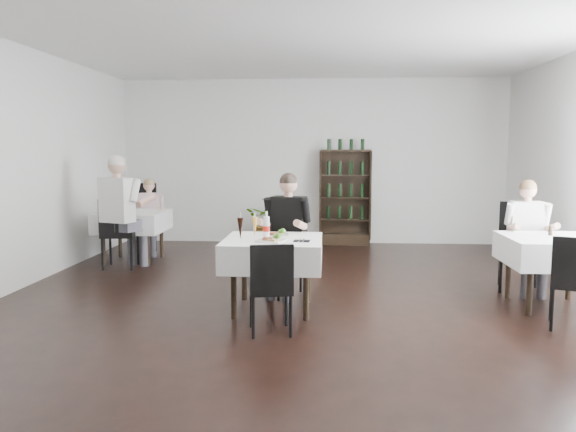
% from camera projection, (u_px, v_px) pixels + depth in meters
% --- Properties ---
extents(room_shell, '(9.00, 9.00, 9.00)m').
position_uv_depth(room_shell, '(301.00, 170.00, 5.84)').
color(room_shell, black).
rests_on(room_shell, ground).
extents(wine_shelf, '(0.90, 0.28, 1.75)m').
position_uv_depth(wine_shelf, '(345.00, 198.00, 10.15)').
color(wine_shelf, black).
rests_on(wine_shelf, ground).
extents(main_table, '(1.03, 1.03, 0.77)m').
position_uv_depth(main_table, '(273.00, 252.00, 5.96)').
color(main_table, black).
rests_on(main_table, ground).
extents(left_table, '(0.98, 0.98, 0.77)m').
position_uv_depth(left_table, '(133.00, 221.00, 8.60)').
color(left_table, black).
rests_on(left_table, ground).
extents(right_table, '(0.98, 0.98, 0.77)m').
position_uv_depth(right_table, '(552.00, 251.00, 6.06)').
color(right_table, black).
rests_on(right_table, ground).
extents(potted_tree, '(0.85, 0.76, 0.87)m').
position_uv_depth(potted_tree, '(269.00, 221.00, 10.18)').
color(potted_tree, '#2B5A1E').
rests_on(potted_tree, ground).
extents(main_chair_far, '(0.49, 0.49, 0.87)m').
position_uv_depth(main_chair_far, '(289.00, 254.00, 6.59)').
color(main_chair_far, black).
rests_on(main_chair_far, ground).
extents(main_chair_near, '(0.46, 0.46, 0.86)m').
position_uv_depth(main_chair_near, '(271.00, 283.00, 5.14)').
color(main_chair_near, black).
rests_on(main_chair_near, ground).
extents(left_chair_far, '(0.56, 0.57, 1.16)m').
position_uv_depth(left_chair_far, '(139.00, 213.00, 9.33)').
color(left_chair_far, black).
rests_on(left_chair_far, ground).
extents(left_chair_near, '(0.51, 0.52, 1.02)m').
position_uv_depth(left_chair_near, '(118.00, 229.00, 8.05)').
color(left_chair_near, black).
rests_on(left_chair_near, ground).
extents(right_chair_far, '(0.60, 0.60, 1.07)m').
position_uv_depth(right_chair_far, '(520.00, 240.00, 6.87)').
color(right_chair_far, black).
rests_on(right_chair_far, ground).
extents(right_chair_near, '(0.53, 0.54, 0.91)m').
position_uv_depth(right_chair_near, '(575.00, 277.00, 5.26)').
color(right_chair_near, black).
rests_on(right_chair_near, ground).
extents(diner_main, '(0.60, 0.64, 1.44)m').
position_uv_depth(diner_main, '(286.00, 225.00, 6.56)').
color(diner_main, '#424149').
rests_on(diner_main, ground).
extents(diner_left_far, '(0.50, 0.52, 1.25)m').
position_uv_depth(diner_left_far, '(149.00, 211.00, 9.16)').
color(diner_left_far, '#424149').
rests_on(diner_left_far, ground).
extents(diner_left_near, '(0.71, 0.76, 1.64)m').
position_uv_depth(diner_left_near, '(122.00, 204.00, 7.95)').
color(diner_left_near, '#424149').
rests_on(diner_left_near, ground).
extents(diner_right_far, '(0.51, 0.50, 1.36)m').
position_uv_depth(diner_right_far, '(528.00, 228.00, 6.65)').
color(diner_right_far, '#424149').
rests_on(diner_right_far, ground).
extents(plate_far, '(0.28, 0.28, 0.08)m').
position_uv_depth(plate_far, '(277.00, 234.00, 6.11)').
color(plate_far, white).
rests_on(plate_far, main_table).
extents(plate_near, '(0.33, 0.33, 0.08)m').
position_uv_depth(plate_near, '(272.00, 240.00, 5.74)').
color(plate_near, white).
rests_on(plate_near, main_table).
extents(pilsner_dark, '(0.07, 0.07, 0.29)m').
position_uv_depth(pilsner_dark, '(240.00, 228.00, 5.87)').
color(pilsner_dark, black).
rests_on(pilsner_dark, main_table).
extents(pilsner_lager, '(0.06, 0.06, 0.27)m').
position_uv_depth(pilsner_lager, '(255.00, 226.00, 6.10)').
color(pilsner_lager, gold).
rests_on(pilsner_lager, main_table).
extents(coke_bottle, '(0.07, 0.07, 0.29)m').
position_uv_depth(coke_bottle, '(266.00, 227.00, 5.99)').
color(coke_bottle, silver).
rests_on(coke_bottle, main_table).
extents(napkin_cutlery, '(0.17, 0.18, 0.02)m').
position_uv_depth(napkin_cutlery, '(302.00, 241.00, 5.77)').
color(napkin_cutlery, black).
rests_on(napkin_cutlery, main_table).
extents(pepper_mill, '(0.05, 0.05, 0.11)m').
position_uv_depth(pepper_mill, '(550.00, 231.00, 6.16)').
color(pepper_mill, black).
rests_on(pepper_mill, right_table).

